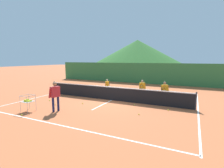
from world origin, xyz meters
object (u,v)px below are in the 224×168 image
student_1 (142,87)px  tennis_ball_3 (59,99)px  student_2 (164,90)px  tennis_ball_0 (168,110)px  student_0 (107,85)px  tennis_ball_8 (139,114)px  tennis_ball_5 (22,115)px  tennis_ball_7 (83,103)px  tennis_ball_4 (55,104)px  instructor (55,94)px  tennis_net (112,93)px  tennis_ball_2 (135,105)px  tennis_ball_6 (49,100)px  ball_cart (28,101)px

student_1 → tennis_ball_3: 6.22m
student_2 → tennis_ball_0: student_2 is taller
student_0 → tennis_ball_8: (4.17, -4.44, -0.69)m
student_1 → tennis_ball_5: 8.17m
tennis_ball_0 → tennis_ball_7: size_ratio=1.00×
tennis_ball_4 → tennis_ball_7: size_ratio=1.00×
tennis_ball_4 → tennis_ball_7: same height
instructor → student_2: (5.08, 4.97, -0.18)m
tennis_net → tennis_ball_0: tennis_net is taller
student_0 → tennis_ball_0: bearing=-28.9°
student_1 → tennis_ball_2: 2.54m
student_0 → tennis_ball_6: bearing=-118.6°
student_1 → tennis_ball_0: student_1 is taller
tennis_ball_0 → tennis_ball_8: bearing=-131.6°
tennis_ball_0 → tennis_ball_3: (-7.50, -0.65, 0.00)m
tennis_ball_3 → tennis_ball_8: 6.27m
tennis_ball_6 → tennis_ball_5: bearing=-70.0°
student_2 → tennis_ball_5: (-6.15, -6.29, -0.79)m
tennis_net → student_0: student_0 is taller
tennis_ball_5 → tennis_ball_7: (1.49, 3.25, 0.00)m
student_1 → tennis_ball_4: bearing=-134.4°
tennis_ball_2 → tennis_ball_3: same height
ball_cart → tennis_ball_0: ball_cart is taller
student_1 → tennis_ball_7: size_ratio=19.54×
tennis_net → tennis_ball_7: size_ratio=158.56×
student_0 → ball_cart: size_ratio=1.33×
student_2 → tennis_ball_7: (-4.66, -3.03, -0.79)m
student_0 → tennis_ball_3: bearing=-119.4°
instructor → student_1: instructor is taller
instructor → student_0: size_ratio=1.39×
instructor → tennis_ball_8: size_ratio=24.47×
student_2 → tennis_ball_3: student_2 is taller
tennis_ball_3 → tennis_ball_4: size_ratio=1.00×
tennis_ball_3 → tennis_ball_4: bearing=-55.5°
student_2 → tennis_ball_5: bearing=-134.4°
student_0 → tennis_ball_3: 4.25m
tennis_net → tennis_ball_5: 5.72m
student_0 → ball_cart: 6.70m
tennis_ball_2 → tennis_ball_4: size_ratio=1.00×
tennis_ball_8 → tennis_ball_7: bearing=172.5°
student_2 → tennis_ball_3: 7.51m
student_0 → tennis_ball_0: 6.26m
tennis_ball_0 → student_0: bearing=151.1°
tennis_ball_8 → student_1: bearing=103.9°
tennis_ball_2 → tennis_ball_6: bearing=-165.3°
tennis_ball_4 → tennis_ball_5: (-0.03, -2.34, 0.00)m
student_2 → tennis_ball_0: 2.32m
student_1 → tennis_ball_6: bearing=-144.5°
tennis_net → student_2: (3.40, 1.30, 0.32)m
student_2 → tennis_ball_4: bearing=-147.2°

